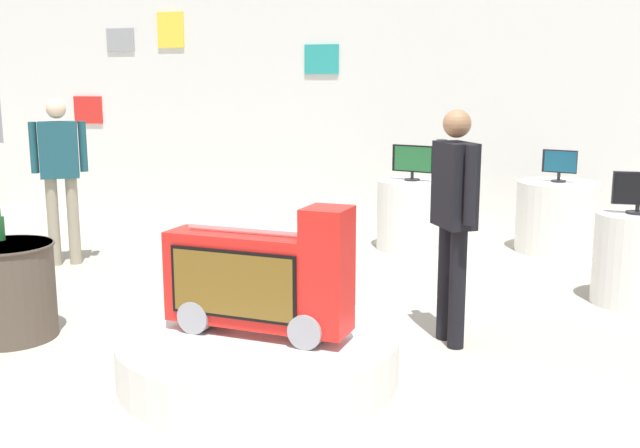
{
  "coord_description": "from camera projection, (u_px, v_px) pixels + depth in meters",
  "views": [
    {
      "loc": [
        1.85,
        -4.59,
        1.91
      ],
      "look_at": [
        0.32,
        0.69,
        0.84
      ],
      "focal_mm": 41.6,
      "sensor_mm": 36.0,
      "label": 1
    }
  ],
  "objects": [
    {
      "name": "ground_plane",
      "position": [
        248.0,
        357.0,
        5.2
      ],
      "size": [
        30.0,
        30.0,
        0.0
      ],
      "primitive_type": "plane",
      "color": "#A8A091"
    },
    {
      "name": "shopper_browsing_rear",
      "position": [
        454.0,
        209.0,
        5.3
      ],
      "size": [
        0.37,
        0.49,
        1.72
      ],
      "color": "black",
      "rests_on": "ground"
    },
    {
      "name": "tv_on_left_rear",
      "position": [
        639.0,
        191.0,
        6.28
      ],
      "size": [
        0.43,
        0.19,
        0.36
      ],
      "color": "black",
      "rests_on": "display_pedestal_left_rear"
    },
    {
      "name": "side_table_round",
      "position": [
        8.0,
        290.0,
        5.54
      ],
      "size": [
        0.7,
        0.7,
        0.72
      ],
      "color": "#4C4238",
      "rests_on": "ground"
    },
    {
      "name": "novelty_firetruck_tv",
      "position": [
        261.0,
        282.0,
        4.73
      ],
      "size": [
        1.25,
        0.44,
        0.86
      ],
      "color": "gray",
      "rests_on": "main_display_pedestal"
    },
    {
      "name": "tv_on_center_rear",
      "position": [
        413.0,
        161.0,
        8.39
      ],
      "size": [
        0.48,
        0.18,
        0.4
      ],
      "color": "black",
      "rests_on": "display_pedestal_center_rear"
    },
    {
      "name": "display_pedestal_center_rear",
      "position": [
        411.0,
        215.0,
        8.51
      ],
      "size": [
        0.79,
        0.79,
        0.8
      ],
      "primitive_type": "cylinder",
      "color": "silver",
      "rests_on": "ground"
    },
    {
      "name": "tv_on_right_rear",
      "position": [
        560.0,
        164.0,
        8.27
      ],
      "size": [
        0.37,
        0.17,
        0.36
      ],
      "color": "black",
      "rests_on": "display_pedestal_right_rear"
    },
    {
      "name": "display_pedestal_left_rear",
      "position": [
        633.0,
        259.0,
        6.39
      ],
      "size": [
        0.67,
        0.67,
        0.8
      ],
      "primitive_type": "cylinder",
      "color": "silver",
      "rests_on": "ground"
    },
    {
      "name": "main_display_pedestal",
      "position": [
        259.0,
        355.0,
        4.84
      ],
      "size": [
        1.82,
        1.82,
        0.29
      ],
      "primitive_type": "cylinder",
      "color": "silver",
      "rests_on": "ground"
    },
    {
      "name": "shopper_browsing_near_truck",
      "position": [
        60.0,
        168.0,
        7.66
      ],
      "size": [
        0.48,
        0.37,
        1.73
      ],
      "color": "gray",
      "rests_on": "ground"
    },
    {
      "name": "bottle_on_side_table",
      "position": [
        0.0,
        227.0,
        5.6
      ],
      "size": [
        0.07,
        0.07,
        0.24
      ],
      "color": "#195926",
      "rests_on": "side_table_round"
    },
    {
      "name": "display_pedestal_right_rear",
      "position": [
        556.0,
        217.0,
        8.39
      ],
      "size": [
        0.89,
        0.89,
        0.8
      ],
      "primitive_type": "cylinder",
      "color": "silver",
      "rests_on": "ground"
    },
    {
      "name": "back_wall_display",
      "position": [
        390.0,
        102.0,
        9.74
      ],
      "size": [
        12.12,
        0.13,
        3.26
      ],
      "color": "silver",
      "rests_on": "ground"
    }
  ]
}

